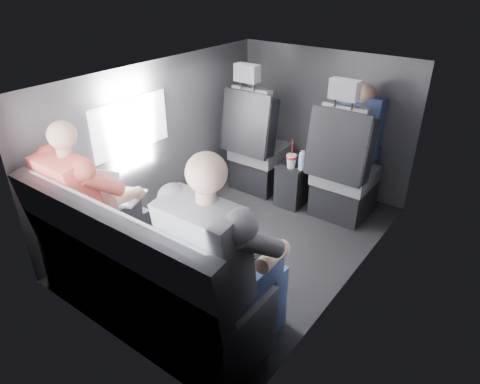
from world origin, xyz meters
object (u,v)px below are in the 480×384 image
Objects in this scene: front_seat_left at (257,151)px; laptop_black at (239,243)px; center_console at (298,180)px; soda_cup at (291,161)px; passenger_rear_right at (223,259)px; laptop_white at (110,193)px; rear_bench at (143,279)px; water_bottle at (302,161)px; front_seat_right at (343,175)px; passenger_front_right at (359,130)px; passenger_rear_left at (91,202)px.

front_seat_left is 1.89m from laptop_black.
soda_cup reaches higher than center_console.
laptop_white is at bearing 172.65° from passenger_rear_right.
water_bottle is at bearing 86.84° from rear_bench.
front_seat_right is at bearing 59.22° from laptop_white.
laptop_black is (0.52, -1.65, 0.43)m from center_console.
laptop_black is at bearing -74.40° from water_bottle.
laptop_black is 0.29× the size of passenger_rear_right.
front_seat_right is at bearing 92.52° from laptop_black.
passenger_front_right is at bearing 90.80° from front_seat_right.
laptop_white is 1.12m from passenger_rear_right.
laptop_black reaches higher than soda_cup.
soda_cup is at bearing -15.61° from front_seat_left.
laptop_black is at bearing -87.72° from passenger_front_right.
front_seat_right is 0.97× the size of passenger_rear_right.
front_seat_left is at bearing 180.00° from front_seat_right.
laptop_white is 1.17× the size of laptop_black.
passenger_front_right reaches higher than soda_cup.
passenger_rear_left reaches higher than center_console.
center_console is at bearing -153.97° from passenger_front_right.
passenger_front_right is at bearing 26.03° from center_console.
front_seat_right is (0.90, 0.00, 0.00)m from front_seat_left.
front_seat_left is 0.49m from center_console.
passenger_front_right is (-0.07, 1.87, 0.11)m from laptop_black.
water_bottle is 0.25× the size of passenger_front_right.
front_seat_right is at bearing 16.05° from soda_cup.
center_console is 1.98m from passenger_rear_left.
front_seat_right is at bearing 76.69° from rear_bench.
passenger_front_right is at bearing 63.92° from passenger_rear_left.
rear_bench reaches higher than water_bottle.
front_seat_right is 0.47m from soda_cup.
center_console is at bearing 72.37° from laptop_white.
rear_bench is at bearing -90.00° from center_console.
passenger_rear_left is 2.30m from passenger_front_right.
front_seat_right is at bearing -5.07° from center_console.
center_console is 0.67× the size of passenger_front_right.
laptop_white is 0.36× the size of passenger_rear_left.
front_seat_right is 7.13× the size of water_bottle.
passenger_rear_right is at bearing -0.07° from passenger_rear_left.
rear_bench is 0.67m from passenger_rear_right.
soda_cup is at bearing -87.74° from center_console.
front_seat_left reaches higher than laptop_black.
rear_bench reaches higher than center_console.
passenger_rear_left is at bearing -119.30° from front_seat_right.
rear_bench is 9.02× the size of water_bottle.
passenger_rear_left is (-0.11, -1.81, 0.22)m from front_seat_left.
passenger_front_right reaches higher than center_console.
soda_cup is 1.78m from passenger_rear_right.
soda_cup is (0.01, 1.77, 0.16)m from rear_bench.
rear_bench is at bearing -9.60° from passenger_rear_left.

